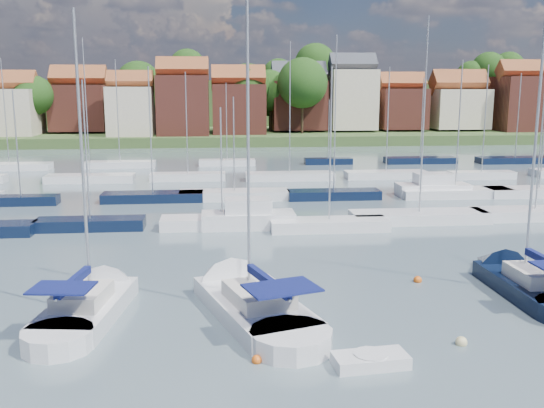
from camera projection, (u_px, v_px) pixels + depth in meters
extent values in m
plane|color=#4F626B|center=(287.00, 185.00, 65.93)|extent=(260.00, 260.00, 0.00)
cube|color=silver|center=(88.00, 312.00, 27.97)|extent=(3.85, 7.33, 1.20)
cone|color=silver|center=(116.00, 282.00, 32.26)|extent=(3.36, 3.77, 2.92)
cylinder|color=silver|center=(58.00, 344.00, 24.54)|extent=(3.29, 3.29, 1.20)
cube|color=silver|center=(83.00, 296.00, 27.31)|extent=(2.42, 3.17, 0.70)
cylinder|color=#B2B2B7|center=(82.00, 158.00, 27.10)|extent=(0.14, 0.14, 12.96)
cylinder|color=#B2B2B7|center=(74.00, 285.00, 26.20)|extent=(0.63, 3.86, 0.10)
cube|color=#101752|center=(73.00, 282.00, 26.17)|extent=(0.81, 3.70, 0.35)
cube|color=#101752|center=(62.00, 288.00, 24.90)|extent=(2.70, 2.07, 0.08)
cube|color=silver|center=(254.00, 310.00, 28.21)|extent=(5.77, 8.88, 1.20)
cone|color=silver|center=(219.00, 279.00, 32.85)|extent=(4.48, 4.85, 3.43)
cylinder|color=silver|center=(291.00, 344.00, 24.49)|extent=(4.31, 4.31, 1.20)
cube|color=silver|center=(258.00, 295.00, 27.51)|extent=(3.33, 3.99, 0.70)
cylinder|color=#B2B2B7|center=(248.00, 133.00, 27.16)|extent=(0.14, 0.14, 15.23)
cylinder|color=#B2B2B7|center=(268.00, 284.00, 26.32)|extent=(1.49, 4.38, 0.10)
cube|color=#101752|center=(268.00, 281.00, 26.29)|extent=(1.61, 4.23, 0.35)
cube|color=#101752|center=(282.00, 288.00, 24.92)|extent=(3.40, 2.85, 0.08)
cube|color=black|center=(528.00, 290.00, 31.04)|extent=(2.95, 6.99, 1.20)
cone|color=black|center=(490.00, 265.00, 35.30)|extent=(2.93, 3.41, 2.91)
cube|color=silver|center=(535.00, 275.00, 30.39)|extent=(2.05, 2.92, 0.70)
cylinder|color=#B2B2B7|center=(535.00, 149.00, 30.15)|extent=(0.14, 0.14, 13.21)
cube|color=silver|center=(370.00, 361.00, 23.06)|extent=(2.97, 1.61, 0.56)
cylinder|color=silver|center=(370.00, 357.00, 23.03)|extent=(1.32, 1.32, 0.36)
sphere|color=#D85914|center=(257.00, 362.00, 23.41)|extent=(0.41, 0.41, 0.41)
sphere|color=#D85914|center=(286.00, 337.00, 25.85)|extent=(0.49, 0.49, 0.49)
sphere|color=beige|center=(461.00, 345.00, 25.04)|extent=(0.49, 0.49, 0.49)
sphere|color=#D85914|center=(418.00, 282.00, 33.12)|extent=(0.46, 0.46, 0.46)
sphere|color=#D85914|center=(322.00, 329.00, 26.69)|extent=(0.49, 0.49, 0.49)
cube|color=black|center=(90.00, 225.00, 45.25)|extent=(8.01, 2.24, 1.00)
cylinder|color=#B2B2B7|center=(86.00, 150.00, 44.19)|extent=(0.12, 0.12, 10.16)
cube|color=silver|center=(222.00, 223.00, 45.83)|extent=(9.22, 2.58, 1.00)
cylinder|color=#B2B2B7|center=(221.00, 163.00, 44.96)|extent=(0.12, 0.12, 8.18)
cube|color=silver|center=(329.00, 226.00, 45.01)|extent=(8.78, 2.46, 1.00)
cylinder|color=#B2B2B7|center=(330.00, 145.00, 43.87)|extent=(0.12, 0.12, 11.06)
cube|color=silver|center=(419.00, 218.00, 47.73)|extent=(10.79, 3.02, 1.00)
cylinder|color=#B2B2B7|center=(424.00, 116.00, 46.22)|extent=(0.12, 0.12, 14.87)
cube|color=silver|center=(535.00, 214.00, 48.99)|extent=(10.13, 2.84, 1.00)
cylinder|color=#B2B2B7|center=(540.00, 149.00, 47.98)|extent=(0.12, 0.12, 9.59)
cube|color=silver|center=(248.00, 221.00, 45.79)|extent=(7.00, 2.60, 1.40)
cube|color=silver|center=(248.00, 207.00, 45.58)|extent=(3.50, 2.20, 1.30)
cube|color=black|center=(21.00, 201.00, 54.70)|extent=(6.54, 1.83, 1.00)
cylinder|color=#B2B2B7|center=(17.00, 144.00, 53.72)|extent=(0.12, 0.12, 9.37)
cube|color=black|center=(153.00, 198.00, 56.42)|extent=(9.30, 2.60, 1.00)
cylinder|color=#B2B2B7|center=(150.00, 130.00, 55.24)|extent=(0.12, 0.12, 11.48)
cube|color=silver|center=(234.00, 196.00, 57.50)|extent=(10.40, 2.91, 1.00)
cylinder|color=#B2B2B7|center=(234.00, 144.00, 56.57)|extent=(0.12, 0.12, 8.77)
cube|color=black|center=(334.00, 195.00, 57.66)|extent=(8.80, 2.46, 1.00)
cylinder|color=#B2B2B7|center=(335.00, 114.00, 56.21)|extent=(0.12, 0.12, 14.33)
cube|color=silver|center=(455.00, 193.00, 58.65)|extent=(10.73, 3.00, 1.00)
cylinder|color=#B2B2B7|center=(459.00, 125.00, 57.41)|extent=(0.12, 0.12, 12.14)
cube|color=silver|center=(539.00, 192.00, 59.25)|extent=(10.48, 2.93, 1.00)
cylinder|color=#B2B2B7|center=(544.00, 135.00, 58.18)|extent=(0.12, 0.12, 10.28)
cube|color=silver|center=(433.00, 191.00, 59.26)|extent=(7.00, 2.60, 1.40)
cube|color=silver|center=(433.00, 180.00, 59.06)|extent=(3.50, 2.20, 1.30)
cube|color=silver|center=(90.00, 179.00, 67.95)|extent=(9.71, 2.72, 1.00)
cylinder|color=#B2B2B7|center=(86.00, 107.00, 66.45)|extent=(0.12, 0.12, 14.88)
cube|color=silver|center=(188.00, 177.00, 69.26)|extent=(8.49, 2.38, 1.00)
cylinder|color=#B2B2B7|center=(187.00, 123.00, 68.09)|extent=(0.12, 0.12, 11.31)
cube|color=silver|center=(290.00, 177.00, 69.62)|extent=(10.16, 2.85, 1.00)
cylinder|color=#B2B2B7|center=(290.00, 108.00, 68.15)|extent=(0.12, 0.12, 14.59)
cube|color=silver|center=(386.00, 175.00, 70.80)|extent=(9.53, 2.67, 1.00)
cylinder|color=#B2B2B7|center=(388.00, 120.00, 69.58)|extent=(0.12, 0.12, 11.91)
cube|color=silver|center=(481.00, 176.00, 70.46)|extent=(7.62, 2.13, 1.00)
cylinder|color=#B2B2B7|center=(485.00, 119.00, 69.22)|extent=(0.12, 0.12, 12.13)
cube|color=silver|center=(10.00, 167.00, 78.00)|extent=(10.37, 2.90, 1.00)
cylinder|color=#B2B2B7|center=(5.00, 112.00, 76.66)|extent=(0.12, 0.12, 13.20)
cube|color=silver|center=(120.00, 165.00, 80.16)|extent=(9.24, 2.59, 1.00)
cylinder|color=#B2B2B7|center=(117.00, 111.00, 78.82)|extent=(0.12, 0.12, 13.17)
cube|color=silver|center=(227.00, 163.00, 82.20)|extent=(7.57, 2.12, 1.00)
cylinder|color=#B2B2B7|center=(226.00, 121.00, 81.14)|extent=(0.12, 0.12, 10.24)
cube|color=black|center=(328.00, 162.00, 83.67)|extent=(6.58, 1.84, 1.00)
cylinder|color=#B2B2B7|center=(329.00, 129.00, 82.82)|extent=(0.12, 0.12, 8.01)
cube|color=black|center=(420.00, 161.00, 84.82)|extent=(9.92, 2.78, 1.00)
cylinder|color=#B2B2B7|center=(422.00, 118.00, 83.69)|extent=(0.12, 0.12, 10.92)
cube|color=black|center=(515.00, 161.00, 85.05)|extent=(10.55, 2.95, 1.00)
cylinder|color=#B2B2B7|center=(518.00, 116.00, 83.86)|extent=(0.12, 0.12, 11.51)
cube|color=#385028|center=(248.00, 132.00, 141.13)|extent=(200.00, 70.00, 3.00)
cube|color=#385028|center=(242.00, 108.00, 164.68)|extent=(200.00, 60.00, 14.00)
cube|color=beige|center=(12.00, 113.00, 111.65)|extent=(9.35, 10.04, 8.56)
cube|color=brown|center=(10.00, 83.00, 110.62)|extent=(9.54, 4.63, 4.63)
cube|color=brown|center=(81.00, 108.00, 118.04)|extent=(10.37, 9.97, 8.73)
cube|color=brown|center=(79.00, 78.00, 116.97)|extent=(10.57, 5.13, 5.13)
cube|color=beige|center=(131.00, 112.00, 110.55)|extent=(8.09, 8.80, 8.96)
cube|color=brown|center=(130.00, 81.00, 109.52)|extent=(8.25, 4.00, 4.00)
cube|color=brown|center=(183.00, 106.00, 112.15)|extent=(9.36, 10.17, 10.97)
cube|color=brown|center=(182.00, 69.00, 110.89)|extent=(9.54, 4.63, 4.63)
cube|color=brown|center=(239.00, 110.00, 114.93)|extent=(9.90, 8.56, 9.42)
cube|color=brown|center=(238.00, 78.00, 113.81)|extent=(10.10, 4.90, 4.90)
cube|color=brown|center=(298.00, 105.00, 120.83)|extent=(10.59, 8.93, 9.49)
cube|color=#383A42|center=(299.00, 74.00, 119.68)|extent=(10.80, 5.24, 5.24)
cube|color=beige|center=(352.00, 100.00, 120.78)|extent=(9.01, 8.61, 11.65)
cube|color=#383A42|center=(353.00, 64.00, 119.46)|extent=(9.19, 4.46, 4.46)
cube|color=brown|center=(401.00, 109.00, 123.27)|extent=(9.10, 9.34, 8.00)
cube|color=brown|center=(402.00, 83.00, 122.30)|extent=(9.28, 4.50, 4.50)
cube|color=beige|center=(457.00, 109.00, 123.98)|extent=(10.86, 9.59, 7.88)
cube|color=brown|center=(459.00, 83.00, 122.98)|extent=(11.07, 5.37, 5.37)
cube|color=brown|center=(519.00, 104.00, 122.29)|extent=(9.18, 9.96, 10.97)
cube|color=brown|center=(522.00, 71.00, 121.03)|extent=(9.36, 4.54, 4.54)
cylinder|color=#382619|center=(487.00, 96.00, 143.40)|extent=(0.50, 0.50, 4.47)
sphere|color=#234A17|center=(488.00, 70.00, 142.25)|extent=(8.18, 8.18, 8.18)
cylinder|color=#382619|center=(271.00, 121.00, 120.19)|extent=(0.50, 0.50, 4.46)
sphere|color=#234A17|center=(271.00, 90.00, 119.04)|extent=(8.15, 8.15, 8.15)
cylinder|color=#382619|center=(315.00, 96.00, 137.73)|extent=(0.50, 0.50, 5.15)
sphere|color=#234A17|center=(315.00, 64.00, 136.41)|extent=(9.41, 9.41, 9.41)
cylinder|color=#382619|center=(188.00, 95.00, 137.61)|extent=(0.50, 0.50, 4.56)
sphere|color=#234A17|center=(187.00, 67.00, 136.44)|extent=(8.34, 8.34, 8.34)
cylinder|color=#382619|center=(140.00, 118.00, 126.75)|extent=(0.50, 0.50, 5.15)
sphere|color=#234A17|center=(138.00, 84.00, 125.42)|extent=(9.42, 9.42, 9.42)
cylinder|color=#382619|center=(66.00, 105.00, 126.85)|extent=(0.50, 0.50, 3.42)
sphere|color=#234A17|center=(64.00, 83.00, 125.97)|extent=(6.26, 6.26, 6.26)
cylinder|color=#382619|center=(315.00, 120.00, 129.79)|extent=(0.50, 0.50, 3.77)
sphere|color=#234A17|center=(315.00, 96.00, 128.82)|extent=(6.89, 6.89, 6.89)
cylinder|color=#382619|center=(302.00, 121.00, 115.76)|extent=(0.50, 0.50, 5.21)
sphere|color=#234A17|center=(302.00, 83.00, 114.42)|extent=(9.53, 9.53, 9.53)
cylinder|color=#382619|center=(536.00, 122.00, 131.34)|extent=(0.50, 0.50, 2.97)
sphere|color=#234A17|center=(538.00, 103.00, 130.57)|extent=(5.44, 5.44, 5.44)
cylinder|color=#382619|center=(248.00, 121.00, 117.60)|extent=(0.50, 0.50, 4.84)
sphere|color=#234A17|center=(248.00, 87.00, 116.35)|extent=(8.85, 8.85, 8.85)
cylinder|color=#382619|center=(470.00, 97.00, 143.29)|extent=(0.50, 0.50, 3.72)
sphere|color=#234A17|center=(471.00, 75.00, 142.33)|extent=(6.80, 6.80, 6.80)
cylinder|color=#382619|center=(519.00, 122.00, 123.18)|extent=(0.50, 0.50, 4.05)
sphere|color=#234A17|center=(521.00, 94.00, 122.13)|extent=(7.40, 7.40, 7.40)
cylinder|color=#382619|center=(36.00, 125.00, 113.03)|extent=(0.50, 0.50, 4.00)
sphere|color=#234A17|center=(34.00, 95.00, 112.00)|extent=(7.32, 7.32, 7.32)
cylinder|color=#382619|center=(278.00, 99.00, 136.70)|extent=(0.50, 0.50, 3.93)
sphere|color=#234A17|center=(278.00, 75.00, 135.69)|extent=(7.19, 7.19, 7.19)
cylinder|color=#382619|center=(398.00, 121.00, 126.93)|extent=(0.50, 0.50, 3.82)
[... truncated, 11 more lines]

